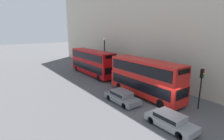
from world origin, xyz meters
TOP-DOWN VIEW (x-y plane):
  - ground_plane at (0.00, 0.00)m, footprint 200.00×200.00m
  - building_facade at (7.00, 0.00)m, footprint 1.10×80.00m
  - bus_leading at (1.60, 4.25)m, footprint 2.59×10.07m
  - bus_second_in_queue at (1.60, 17.02)m, footprint 2.59×11.48m
  - car_dark_sedan at (-1.80, -1.96)m, footprint 1.77×4.24m
  - car_hatchback at (-1.80, 4.37)m, footprint 1.82×4.30m
  - traffic_light at (3.46, -1.50)m, footprint 0.30×0.36m
  - street_lamp at (3.45, 15.81)m, footprint 0.44×0.44m

SIDE VIEW (x-z plane):
  - ground_plane at x=0.00m, z-range 0.00..0.00m
  - car_dark_sedan at x=-1.80m, z-range 0.05..1.26m
  - car_hatchback at x=-1.80m, z-range 0.04..1.35m
  - bus_second_in_queue at x=1.60m, z-range 0.22..4.55m
  - bus_leading at x=1.60m, z-range 0.22..4.67m
  - traffic_light at x=3.46m, z-range 0.91..5.09m
  - street_lamp at x=3.45m, z-range 0.76..7.30m
  - building_facade at x=7.00m, z-range 0.31..19.35m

